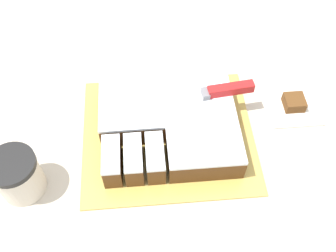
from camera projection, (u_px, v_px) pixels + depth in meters
The scene contains 8 objects.
ground_plane at pixel (151, 244), 1.74m from camera, with size 8.00×8.00×0.00m, color #7F705B.
countertop at pixel (146, 198), 1.35m from camera, with size 1.40×1.10×0.96m.
cake_board at pixel (168, 135), 0.92m from camera, with size 0.39×0.35×0.01m.
cake at pixel (170, 125), 0.89m from camera, with size 0.31×0.26×0.06m.
knife at pixel (216, 92), 0.89m from camera, with size 0.29×0.06×0.02m.
coffee_cup at pixel (18, 175), 0.80m from camera, with size 0.10×0.10×0.10m.
paper_napkin at pixel (292, 106), 0.96m from camera, with size 0.12×0.12×0.01m.
brownie at pixel (294, 102), 0.95m from camera, with size 0.05×0.05×0.03m.
Camera 1 is at (0.03, -0.58, 1.72)m, focal length 42.00 mm.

